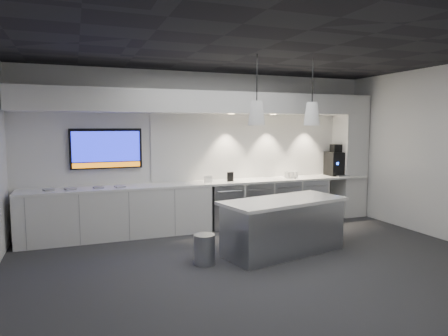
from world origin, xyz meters
name	(u,v)px	position (x,y,z in m)	size (l,w,h in m)	color
floor	(261,264)	(0.00, 0.00, 0.00)	(7.00, 7.00, 0.00)	#2E2F31
ceiling	(263,49)	(0.00, 0.00, 3.00)	(7.00, 7.00, 0.00)	black
wall_back	(206,150)	(0.00, 2.50, 1.50)	(7.00, 7.00, 0.00)	white
wall_front	(399,184)	(0.00, -2.50, 1.50)	(7.00, 7.00, 0.00)	white
wall_right	(448,153)	(3.50, 0.00, 1.50)	(7.00, 7.00, 0.00)	white
back_counter	(212,183)	(0.00, 2.17, 0.88)	(6.80, 0.65, 0.04)	white
left_base_cabinets	(118,213)	(-1.75, 2.17, 0.43)	(3.30, 0.63, 0.86)	white
fridge_unit_a	(224,205)	(0.25, 2.17, 0.42)	(0.60, 0.61, 0.85)	#999DA2
fridge_unit_b	(253,203)	(0.88, 2.17, 0.42)	(0.60, 0.61, 0.85)	#999DA2
fridge_unit_c	(281,201)	(1.51, 2.17, 0.42)	(0.60, 0.61, 0.85)	#999DA2
fridge_unit_d	(308,199)	(2.14, 2.17, 0.42)	(0.60, 0.61, 0.85)	#999DA2
backsplash	(262,146)	(1.20, 2.48, 1.55)	(4.60, 0.03, 1.30)	white
soffit	(211,103)	(0.00, 2.20, 2.40)	(6.90, 0.60, 0.40)	white
column	(350,156)	(3.20, 2.20, 1.30)	(0.55, 0.55, 2.60)	white
wall_tv	(106,149)	(-1.90, 2.45, 1.56)	(1.25, 0.07, 0.72)	black
island	(283,226)	(0.56, 0.37, 0.42)	(2.11, 1.25, 0.84)	#999DA2
bin	(204,249)	(-0.75, 0.30, 0.21)	(0.30, 0.30, 0.43)	#999DA2
coffee_machine	(336,163)	(2.85, 2.20, 1.17)	(0.41, 0.57, 0.67)	black
sign_black	(230,177)	(0.36, 2.12, 0.99)	(0.14, 0.02, 0.18)	black
sign_white	(208,179)	(-0.10, 2.06, 0.97)	(0.18, 0.02, 0.14)	white
cup_cluster	(291,175)	(1.70, 2.11, 0.97)	(0.26, 0.16, 0.14)	white
tray_a	(49,190)	(-2.86, 2.14, 0.91)	(0.16, 0.16, 0.03)	#969696
tray_b	(70,189)	(-2.53, 2.12, 0.91)	(0.16, 0.16, 0.03)	#969696
tray_c	(98,187)	(-2.07, 2.13, 0.91)	(0.16, 0.16, 0.03)	#969696
tray_d	(120,187)	(-1.72, 2.09, 0.91)	(0.16, 0.16, 0.03)	#969696
pendant_left	(257,113)	(0.08, 0.37, 2.15)	(0.25, 0.25, 1.06)	white
pendant_right	(312,114)	(1.03, 0.37, 2.15)	(0.25, 0.25, 1.06)	white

